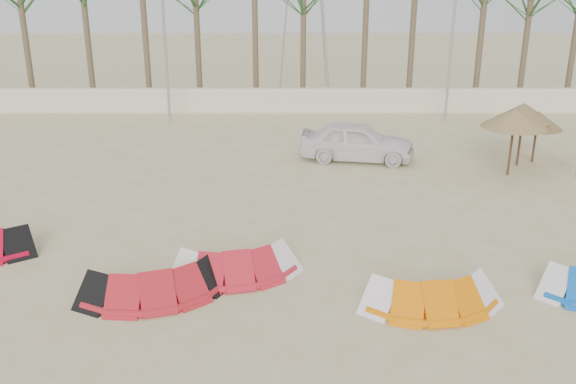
{
  "coord_description": "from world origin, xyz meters",
  "views": [
    {
      "loc": [
        -0.01,
        -11.86,
        7.87
      ],
      "look_at": [
        0.0,
        6.0,
        1.3
      ],
      "focal_mm": 40.0,
      "sensor_mm": 36.0,
      "label": 1
    }
  ],
  "objects_px": {
    "kite_orange": "(430,287)",
    "kite_red_mid": "(157,276)",
    "parasol_left": "(524,112)",
    "parasol_mid": "(515,118)",
    "kite_red_right": "(237,257)",
    "parasol_right": "(538,120)",
    "car": "(357,141)"
  },
  "relations": [
    {
      "from": "kite_orange",
      "to": "kite_red_mid",
      "type": "bearing_deg",
      "value": 175.19
    },
    {
      "from": "kite_red_mid",
      "to": "kite_orange",
      "type": "xyz_separation_m",
      "value": [
        6.66,
        -0.56,
        -0.0
      ]
    },
    {
      "from": "parasol_left",
      "to": "parasol_mid",
      "type": "height_order",
      "value": "parasol_mid"
    },
    {
      "from": "kite_orange",
      "to": "parasol_left",
      "type": "distance_m",
      "value": 12.45
    },
    {
      "from": "kite_red_mid",
      "to": "kite_red_right",
      "type": "height_order",
      "value": "same"
    },
    {
      "from": "parasol_mid",
      "to": "parasol_right",
      "type": "bearing_deg",
      "value": 47.39
    },
    {
      "from": "kite_orange",
      "to": "car",
      "type": "height_order",
      "value": "car"
    },
    {
      "from": "car",
      "to": "kite_orange",
      "type": "bearing_deg",
      "value": -167.29
    },
    {
      "from": "kite_red_right",
      "to": "car",
      "type": "distance_m",
      "value": 10.82
    },
    {
      "from": "kite_red_right",
      "to": "kite_orange",
      "type": "height_order",
      "value": "same"
    },
    {
      "from": "kite_red_right",
      "to": "car",
      "type": "height_order",
      "value": "car"
    },
    {
      "from": "kite_red_mid",
      "to": "parasol_left",
      "type": "relative_size",
      "value": 1.55
    },
    {
      "from": "kite_red_mid",
      "to": "kite_red_right",
      "type": "bearing_deg",
      "value": 29.1
    },
    {
      "from": "parasol_mid",
      "to": "car",
      "type": "xyz_separation_m",
      "value": [
        -5.61,
        1.93,
        -1.44
      ]
    },
    {
      "from": "kite_red_mid",
      "to": "parasol_left",
      "type": "height_order",
      "value": "parasol_left"
    },
    {
      "from": "parasol_left",
      "to": "car",
      "type": "bearing_deg",
      "value": 173.61
    },
    {
      "from": "kite_red_right",
      "to": "parasol_right",
      "type": "bearing_deg",
      "value": 40.58
    },
    {
      "from": "parasol_left",
      "to": "car",
      "type": "xyz_separation_m",
      "value": [
        -6.38,
        0.71,
        -1.39
      ]
    },
    {
      "from": "kite_red_mid",
      "to": "kite_red_right",
      "type": "xyz_separation_m",
      "value": [
        1.9,
        1.06,
        -0.0
      ]
    },
    {
      "from": "parasol_left",
      "to": "parasol_right",
      "type": "xyz_separation_m",
      "value": [
        0.77,
        0.45,
        -0.43
      ]
    },
    {
      "from": "kite_red_right",
      "to": "car",
      "type": "bearing_deg",
      "value": 67.24
    },
    {
      "from": "parasol_mid",
      "to": "car",
      "type": "height_order",
      "value": "parasol_mid"
    },
    {
      "from": "parasol_right",
      "to": "car",
      "type": "height_order",
      "value": "parasol_right"
    },
    {
      "from": "car",
      "to": "parasol_right",
      "type": "bearing_deg",
      "value": -82.28
    },
    {
      "from": "car",
      "to": "parasol_mid",
      "type": "bearing_deg",
      "value": -99.16
    },
    {
      "from": "kite_orange",
      "to": "parasol_left",
      "type": "bearing_deg",
      "value": 61.94
    },
    {
      "from": "parasol_left",
      "to": "parasol_right",
      "type": "relative_size",
      "value": 1.2
    },
    {
      "from": "kite_red_mid",
      "to": "parasol_mid",
      "type": "bearing_deg",
      "value": 37.86
    },
    {
      "from": "kite_red_right",
      "to": "kite_orange",
      "type": "xyz_separation_m",
      "value": [
        4.76,
        -1.62,
        -0.0
      ]
    },
    {
      "from": "parasol_right",
      "to": "kite_red_right",
      "type": "bearing_deg",
      "value": -139.42
    },
    {
      "from": "kite_red_right",
      "to": "parasol_right",
      "type": "height_order",
      "value": "parasol_right"
    },
    {
      "from": "parasol_left",
      "to": "car",
      "type": "height_order",
      "value": "parasol_left"
    }
  ]
}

